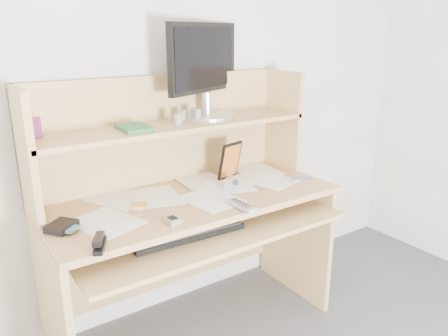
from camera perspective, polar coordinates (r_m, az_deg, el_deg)
back_wall at (r=2.25m, az=-8.53°, el=10.70°), size 3.60×0.04×2.50m
desk at (r=2.18m, az=-5.10°, el=-4.48°), size 1.40×0.70×1.30m
paper_clutter at (r=2.10m, az=-4.06°, el=-3.68°), size 1.32×0.54×0.01m
keyboard at (r=1.95m, az=-5.15°, el=-8.14°), size 0.52×0.21×0.04m
tv_remote at (r=1.95m, az=2.24°, el=-4.89°), size 0.05×0.17×0.02m
flip_phone at (r=1.82m, az=-6.92°, el=-6.60°), size 0.05×0.10×0.02m
stapler at (r=1.67m, az=-15.93°, el=-9.25°), size 0.09×0.13×0.04m
wallet at (r=1.85m, az=-20.45°, el=-7.13°), size 0.14×0.14×0.03m
sticky_note_pad at (r=2.02m, az=-10.97°, el=-4.79°), size 0.08×0.08×0.01m
digital_camera at (r=2.19m, az=0.84°, el=-1.88°), size 0.09×0.07×0.05m
game_case at (r=2.30m, az=0.78°, el=0.99°), size 0.14×0.05×0.20m
blue_pen at (r=2.36m, az=10.05°, el=-1.34°), size 0.12×0.05×0.01m
card_box at (r=1.97m, az=-23.65°, el=4.77°), size 0.06×0.02×0.09m
shelf_book at (r=2.02m, az=-11.69°, el=5.14°), size 0.13×0.17×0.02m
chip_stack_a at (r=2.19m, az=-5.48°, el=6.84°), size 0.05×0.05×0.05m
chip_stack_b at (r=2.20m, az=-3.88°, el=7.01°), size 0.04×0.04×0.06m
chip_stack_c at (r=2.09m, az=-6.04°, el=6.32°), size 0.05×0.05×0.05m
chip_stack_d at (r=2.17m, az=-3.46°, el=6.90°), size 0.04×0.04×0.06m
monitor at (r=2.25m, az=-2.56°, el=12.92°), size 0.51×0.29×0.47m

